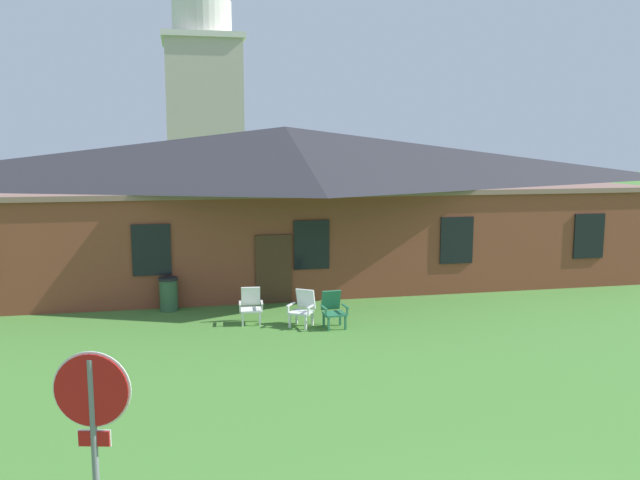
{
  "coord_description": "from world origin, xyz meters",
  "views": [
    {
      "loc": [
        -3.81,
        -4.98,
        4.76
      ],
      "look_at": [
        -0.92,
        8.7,
        2.73
      ],
      "focal_mm": 36.7,
      "sensor_mm": 36.0,
      "label": 1
    }
  ],
  "objects_px": {
    "lawn_chair_left_end": "(333,309)",
    "stop_sign": "(93,426)",
    "lawn_chair_near_door": "(303,307)",
    "trash_bin": "(169,294)",
    "lawn_chair_by_porch": "(251,305)"
  },
  "relations": [
    {
      "from": "lawn_chair_near_door",
      "to": "trash_bin",
      "type": "bearing_deg",
      "value": 146.39
    },
    {
      "from": "lawn_chair_by_porch",
      "to": "lawn_chair_left_end",
      "type": "xyz_separation_m",
      "value": [
        2.08,
        -0.88,
        0.0
      ]
    },
    {
      "from": "lawn_chair_left_end",
      "to": "trash_bin",
      "type": "xyz_separation_m",
      "value": [
        -4.28,
        2.67,
        -0.0
      ]
    },
    {
      "from": "lawn_chair_left_end",
      "to": "trash_bin",
      "type": "height_order",
      "value": "trash_bin"
    },
    {
      "from": "lawn_chair_near_door",
      "to": "lawn_chair_left_end",
      "type": "distance_m",
      "value": 0.81
    },
    {
      "from": "lawn_chair_near_door",
      "to": "trash_bin",
      "type": "height_order",
      "value": "trash_bin"
    },
    {
      "from": "stop_sign",
      "to": "lawn_chair_left_end",
      "type": "distance_m",
      "value": 10.88
    },
    {
      "from": "trash_bin",
      "to": "lawn_chair_by_porch",
      "type": "bearing_deg",
      "value": -39.08
    },
    {
      "from": "lawn_chair_near_door",
      "to": "trash_bin",
      "type": "relative_size",
      "value": 0.98
    },
    {
      "from": "lawn_chair_near_door",
      "to": "trash_bin",
      "type": "xyz_separation_m",
      "value": [
        -3.53,
        2.34,
        -0.0
      ]
    },
    {
      "from": "lawn_chair_by_porch",
      "to": "lawn_chair_near_door",
      "type": "xyz_separation_m",
      "value": [
        1.33,
        -0.56,
        0.0
      ]
    },
    {
      "from": "lawn_chair_left_end",
      "to": "stop_sign",
      "type": "bearing_deg",
      "value": -116.21
    },
    {
      "from": "lawn_chair_by_porch",
      "to": "stop_sign",
      "type": "bearing_deg",
      "value": -104.28
    },
    {
      "from": "lawn_chair_left_end",
      "to": "trash_bin",
      "type": "distance_m",
      "value": 5.04
    },
    {
      "from": "lawn_chair_by_porch",
      "to": "trash_bin",
      "type": "distance_m",
      "value": 2.83
    }
  ]
}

